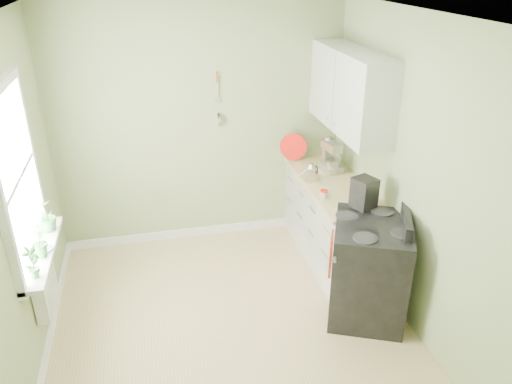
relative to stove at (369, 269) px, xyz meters
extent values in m
cube|color=tan|center=(-1.28, -0.02, -0.49)|extent=(3.20, 3.60, 0.02)
cube|color=white|center=(-1.28, -0.02, 2.23)|extent=(3.20, 3.60, 0.02)
cube|color=#93A46F|center=(-1.28, 1.79, 0.87)|extent=(3.20, 0.02, 2.70)
cube|color=#93A46F|center=(-2.89, -0.02, 0.87)|extent=(0.02, 3.60, 2.70)
cube|color=#93A46F|center=(0.33, -0.02, 0.87)|extent=(0.02, 3.60, 2.70)
cube|color=white|center=(0.02, 0.98, -0.04)|extent=(0.60, 1.60, 0.87)
cube|color=#D3BF81|center=(0.01, 0.98, 0.41)|extent=(0.64, 1.60, 0.04)
cube|color=white|center=(0.15, 1.08, 1.37)|extent=(0.35, 1.40, 0.80)
cube|color=white|center=(-2.87, 0.28, 1.07)|extent=(0.02, 1.00, 1.30)
cube|color=white|center=(-2.85, 0.28, 0.39)|extent=(0.06, 1.14, 0.07)
cube|color=white|center=(-2.85, 0.28, 1.07)|extent=(0.04, 1.00, 0.04)
cube|color=white|center=(-2.79, 0.28, 0.40)|extent=(0.18, 1.14, 0.04)
cube|color=white|center=(-2.82, 0.23, 0.07)|extent=(0.12, 0.50, 0.35)
cylinder|color=#D3BF81|center=(-1.08, 1.76, 1.40)|extent=(0.02, 0.02, 0.10)
cylinder|color=silver|center=(-1.08, 1.76, 1.28)|extent=(0.01, 0.01, 0.16)
cylinder|color=silver|center=(-1.08, 1.76, 0.94)|extent=(0.01, 0.14, 0.14)
cube|color=black|center=(0.00, 0.00, -0.02)|extent=(0.91, 0.97, 0.91)
cube|color=black|center=(0.00, 0.00, 0.45)|extent=(0.91, 0.97, 0.03)
cube|color=black|center=(0.29, 0.00, 0.52)|extent=(0.37, 0.73, 0.14)
cylinder|color=#B2B2B7|center=(-0.34, 0.00, 0.33)|extent=(0.28, 0.58, 0.02)
cube|color=#AD2613|center=(-0.34, 0.10, 0.15)|extent=(0.11, 0.21, 0.38)
cube|color=#B2B2B7|center=(0.09, 1.30, 0.47)|extent=(0.22, 0.30, 0.07)
cube|color=#B2B2B7|center=(0.09, 1.42, 0.59)|extent=(0.12, 0.09, 0.20)
cube|color=#B2B2B7|center=(0.09, 1.32, 0.71)|extent=(0.17, 0.29, 0.09)
sphere|color=#B2B2B7|center=(0.09, 1.42, 0.74)|extent=(0.11, 0.11, 0.11)
cylinder|color=silver|center=(0.09, 1.24, 0.52)|extent=(0.15, 0.15, 0.13)
cylinder|color=silver|center=(-0.23, 1.07, 0.51)|extent=(0.12, 0.12, 0.16)
cone|color=silver|center=(-0.23, 1.07, 0.61)|extent=(0.12, 0.12, 0.04)
cylinder|color=silver|center=(-0.31, 1.07, 0.54)|extent=(0.11, 0.02, 0.08)
cube|color=black|center=(0.04, 0.34, 0.59)|extent=(0.24, 0.25, 0.32)
cylinder|color=black|center=(0.02, 0.34, 0.50)|extent=(0.10, 0.10, 0.11)
cylinder|color=#B71910|center=(-0.23, 1.70, 0.59)|extent=(0.31, 0.18, 0.32)
cylinder|color=tan|center=(-0.23, 0.66, 0.47)|extent=(0.07, 0.07, 0.07)
cylinder|color=#B71910|center=(-0.23, 0.66, 0.51)|extent=(0.08, 0.08, 0.01)
imported|color=#306A33|center=(-2.78, -0.11, 0.56)|extent=(0.15, 0.17, 0.27)
imported|color=#306A33|center=(-2.78, 0.19, 0.56)|extent=(0.17, 0.19, 0.27)
imported|color=#306A33|center=(-2.78, 0.61, 0.57)|extent=(0.20, 0.20, 0.29)
camera|label=1|loc=(-1.86, -3.48, 2.60)|focal=35.00mm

